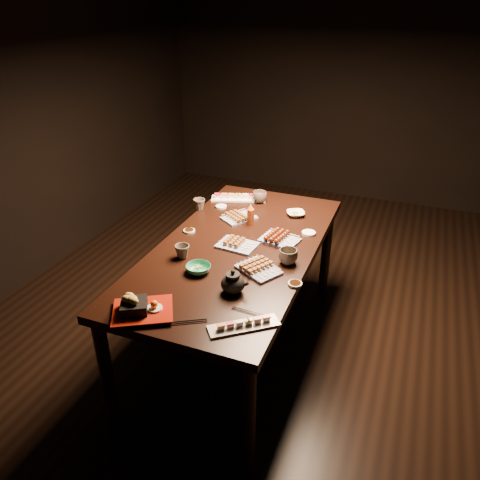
% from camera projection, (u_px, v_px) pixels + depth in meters
% --- Properties ---
extents(ground, '(5.00, 5.00, 0.00)m').
position_uv_depth(ground, '(273.00, 315.00, 3.42)').
color(ground, black).
rests_on(ground, ground).
extents(dining_table, '(1.10, 1.89, 0.75)m').
position_uv_depth(dining_table, '(237.00, 298.00, 2.96)').
color(dining_table, black).
rests_on(dining_table, ground).
extents(sushi_platter_near, '(0.31, 0.27, 0.04)m').
position_uv_depth(sushi_platter_near, '(244.00, 323.00, 2.11)').
color(sushi_platter_near, white).
rests_on(sushi_platter_near, dining_table).
extents(sushi_platter_far, '(0.41, 0.23, 0.05)m').
position_uv_depth(sushi_platter_far, '(238.00, 197.00, 3.40)').
color(sushi_platter_far, white).
rests_on(sushi_platter_far, dining_table).
extents(yakitori_plate_center, '(0.24, 0.19, 0.06)m').
position_uv_depth(yakitori_plate_center, '(237.00, 242.00, 2.77)').
color(yakitori_plate_center, '#828EB6').
rests_on(yakitori_plate_center, dining_table).
extents(yakitori_plate_right, '(0.28, 0.25, 0.06)m').
position_uv_depth(yakitori_plate_right, '(259.00, 266.00, 2.53)').
color(yakitori_plate_right, '#828EB6').
rests_on(yakitori_plate_right, dining_table).
extents(yakitori_plate_left, '(0.24, 0.26, 0.05)m').
position_uv_depth(yakitori_plate_left, '(239.00, 215.00, 3.11)').
color(yakitori_plate_left, '#828EB6').
rests_on(yakitori_plate_left, dining_table).
extents(tsukune_plate, '(0.25, 0.20, 0.06)m').
position_uv_depth(tsukune_plate, '(280.00, 237.00, 2.83)').
color(tsukune_plate, '#828EB6').
rests_on(tsukune_plate, dining_table).
extents(edamame_bowl_green, '(0.17, 0.17, 0.04)m').
position_uv_depth(edamame_bowl_green, '(198.00, 269.00, 2.52)').
color(edamame_bowl_green, '#319870').
rests_on(edamame_bowl_green, dining_table).
extents(edamame_bowl_cream, '(0.16, 0.16, 0.03)m').
position_uv_depth(edamame_bowl_cream, '(296.00, 214.00, 3.16)').
color(edamame_bowl_cream, beige).
rests_on(edamame_bowl_cream, dining_table).
extents(tempura_tray, '(0.35, 0.33, 0.10)m').
position_uv_depth(tempura_tray, '(142.00, 305.00, 2.18)').
color(tempura_tray, black).
rests_on(tempura_tray, dining_table).
extents(teacup_near_left, '(0.10, 0.10, 0.08)m').
position_uv_depth(teacup_near_left, '(182.00, 251.00, 2.65)').
color(teacup_near_left, '#4E453C').
rests_on(teacup_near_left, dining_table).
extents(teacup_mid_right, '(0.11, 0.11, 0.08)m').
position_uv_depth(teacup_mid_right, '(288.00, 256.00, 2.60)').
color(teacup_mid_right, '#4E453C').
rests_on(teacup_mid_right, dining_table).
extents(teacup_far_left, '(0.10, 0.10, 0.08)m').
position_uv_depth(teacup_far_left, '(199.00, 204.00, 3.24)').
color(teacup_far_left, '#4E453C').
rests_on(teacup_far_left, dining_table).
extents(teacup_far_right, '(0.12, 0.12, 0.08)m').
position_uv_depth(teacup_far_right, '(260.00, 197.00, 3.35)').
color(teacup_far_right, '#4E453C').
rests_on(teacup_far_right, dining_table).
extents(teapot, '(0.15, 0.15, 0.12)m').
position_uv_depth(teapot, '(233.00, 281.00, 2.34)').
color(teapot, black).
rests_on(teapot, dining_table).
extents(condiment_bottle, '(0.05, 0.05, 0.14)m').
position_uv_depth(condiment_bottle, '(251.00, 214.00, 3.02)').
color(condiment_bottle, maroon).
rests_on(condiment_bottle, dining_table).
extents(sauce_dish_west, '(0.08, 0.08, 0.01)m').
position_uv_depth(sauce_dish_west, '(189.00, 231.00, 2.95)').
color(sauce_dish_west, white).
rests_on(sauce_dish_west, dining_table).
extents(sauce_dish_east, '(0.10, 0.10, 0.02)m').
position_uv_depth(sauce_dish_east, '(309.00, 233.00, 2.92)').
color(sauce_dish_east, white).
rests_on(sauce_dish_east, dining_table).
extents(sauce_dish_se, '(0.10, 0.10, 0.01)m').
position_uv_depth(sauce_dish_se, '(295.00, 284.00, 2.42)').
color(sauce_dish_se, white).
rests_on(sauce_dish_se, dining_table).
extents(sauce_dish_nw, '(0.10, 0.10, 0.01)m').
position_uv_depth(sauce_dish_nw, '(221.00, 207.00, 3.28)').
color(sauce_dish_nw, white).
rests_on(sauce_dish_nw, dining_table).
extents(chopsticks_near, '(0.21, 0.14, 0.01)m').
position_uv_depth(chopsticks_near, '(182.00, 323.00, 2.14)').
color(chopsticks_near, black).
rests_on(chopsticks_near, dining_table).
extents(chopsticks_se, '(0.21, 0.03, 0.01)m').
position_uv_depth(chopsticks_se, '(252.00, 313.00, 2.20)').
color(chopsticks_se, black).
rests_on(chopsticks_se, dining_table).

